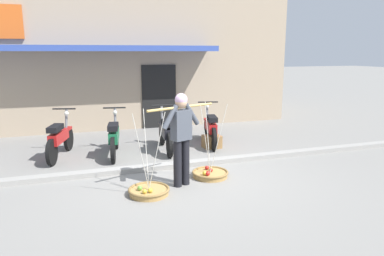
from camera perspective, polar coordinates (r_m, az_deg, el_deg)
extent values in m
plane|color=gray|center=(7.12, -0.61, -7.81)|extent=(90.00, 90.00, 0.00)
cube|color=gray|center=(7.74, -2.22, -5.80)|extent=(20.00, 0.24, 0.10)
cylinder|color=black|center=(6.65, -1.05, -5.35)|extent=(0.15, 0.15, 0.86)
cylinder|color=black|center=(6.55, -2.29, -5.64)|extent=(0.15, 0.15, 0.86)
cube|color=#474C56|center=(6.42, -1.70, 0.47)|extent=(0.39, 0.31, 0.54)
sphere|color=tan|center=(6.35, -1.73, 4.06)|extent=(0.21, 0.21, 0.21)
sphere|color=#D1A8CC|center=(6.35, -1.73, 4.50)|extent=(0.22, 0.22, 0.22)
cylinder|color=#474C56|center=(6.54, -0.04, 2.20)|extent=(0.35, 0.20, 0.43)
cylinder|color=#474C56|center=(6.25, -3.46, 1.72)|extent=(0.35, 0.20, 0.43)
cylinder|color=tan|center=(6.37, -1.72, 3.30)|extent=(1.34, 0.54, 0.04)
cylinder|color=#B2894C|center=(7.15, 2.89, -7.36)|extent=(0.67, 0.67, 0.09)
torus|color=olive|center=(7.13, 2.90, -6.98)|extent=(0.71, 0.71, 0.05)
sphere|color=red|center=(6.94, 2.48, -7.17)|extent=(0.09, 0.09, 0.09)
sphere|color=#AB1F1B|center=(7.28, 2.35, -6.28)|extent=(0.08, 0.08, 0.08)
sphere|color=gold|center=(6.96, 2.02, -7.10)|extent=(0.09, 0.09, 0.09)
sphere|color=gold|center=(7.19, 2.95, -6.53)|extent=(0.08, 0.08, 0.08)
sphere|color=red|center=(7.15, 2.99, -6.64)|extent=(0.08, 0.08, 0.08)
cylinder|color=silver|center=(7.08, 2.50, -1.42)|extent=(0.01, 0.32, 1.36)
cylinder|color=silver|center=(6.83, 2.15, -1.93)|extent=(0.28, 0.17, 1.36)
cylinder|color=silver|center=(6.92, 4.22, -1.76)|extent=(0.28, 0.17, 1.36)
cylinder|color=#B2894C|center=(6.35, -6.79, -9.99)|extent=(0.67, 0.67, 0.09)
torus|color=olive|center=(6.33, -6.80, -9.57)|extent=(0.71, 0.71, 0.05)
sphere|color=gold|center=(6.16, -7.49, -9.89)|extent=(0.08, 0.08, 0.08)
sphere|color=gold|center=(6.18, -6.59, -9.74)|extent=(0.08, 0.08, 0.08)
sphere|color=#6BA63F|center=(6.30, -8.21, -9.34)|extent=(0.09, 0.09, 0.09)
cylinder|color=silver|center=(6.26, -7.25, -3.31)|extent=(0.01, 0.32, 1.36)
cylinder|color=silver|center=(6.02, -8.06, -3.96)|extent=(0.28, 0.17, 1.36)
cylinder|color=silver|center=(6.07, -5.57, -3.76)|extent=(0.28, 0.17, 1.36)
cylinder|color=black|center=(9.48, -18.88, -1.61)|extent=(0.24, 0.58, 0.58)
cylinder|color=black|center=(8.33, -21.23, -3.60)|extent=(0.24, 0.58, 0.58)
cube|color=red|center=(9.42, -18.99, -0.07)|extent=(0.21, 0.31, 0.06)
cube|color=red|center=(8.76, -20.28, -1.31)|extent=(0.44, 0.92, 0.24)
cube|color=black|center=(8.54, -20.75, -0.02)|extent=(0.37, 0.60, 0.12)
cylinder|color=slate|center=(9.30, -19.21, 0.58)|extent=(0.14, 0.30, 0.76)
cylinder|color=black|center=(9.16, -19.52, 2.87)|extent=(0.53, 0.18, 0.04)
sphere|color=silver|center=(9.33, -19.18, 2.18)|extent=(0.11, 0.11, 0.11)
cylinder|color=black|center=(9.32, -11.87, -1.44)|extent=(0.18, 0.59, 0.58)
cylinder|color=black|center=(8.12, -12.35, -3.45)|extent=(0.18, 0.59, 0.58)
cube|color=#19663D|center=(9.26, -11.93, 0.13)|extent=(0.19, 0.30, 0.06)
cube|color=#19663D|center=(8.57, -12.19, -1.11)|extent=(0.35, 0.92, 0.24)
cube|color=black|center=(8.34, -12.34, 0.22)|extent=(0.31, 0.59, 0.12)
cylinder|color=slate|center=(9.14, -12.00, 0.80)|extent=(0.11, 0.30, 0.76)
cylinder|color=black|center=(9.00, -12.14, 3.14)|extent=(0.54, 0.13, 0.04)
sphere|color=silver|center=(9.18, -12.04, 2.42)|extent=(0.11, 0.11, 0.11)
cylinder|color=black|center=(9.55, -4.76, -0.90)|extent=(0.14, 0.59, 0.58)
cylinder|color=black|center=(8.36, -3.57, -2.75)|extent=(0.14, 0.59, 0.58)
cube|color=black|center=(9.49, -4.78, 0.64)|extent=(0.17, 0.29, 0.06)
cube|color=black|center=(8.80, -4.13, -0.52)|extent=(0.29, 0.92, 0.24)
cube|color=black|center=(8.58, -3.97, 0.79)|extent=(0.28, 0.58, 0.12)
cylinder|color=slate|center=(9.37, -4.71, 1.29)|extent=(0.09, 0.30, 0.76)
cylinder|color=black|center=(9.23, -4.68, 3.58)|extent=(0.54, 0.09, 0.04)
sphere|color=silver|center=(9.41, -4.81, 2.88)|extent=(0.11, 0.11, 0.11)
cylinder|color=black|center=(10.12, 2.34, -0.13)|extent=(0.21, 0.58, 0.58)
cylinder|color=black|center=(8.93, 3.46, -1.78)|extent=(0.21, 0.58, 0.58)
cube|color=red|center=(10.07, 2.36, 1.32)|extent=(0.20, 0.30, 0.06)
cube|color=red|center=(9.38, 2.97, 0.27)|extent=(0.39, 0.92, 0.24)
cube|color=black|center=(9.16, 3.15, 1.51)|extent=(0.34, 0.59, 0.12)
cylinder|color=slate|center=(9.95, 2.44, 1.95)|extent=(0.12, 0.30, 0.76)
cylinder|color=black|center=(9.81, 2.53, 4.11)|extent=(0.53, 0.15, 0.04)
sphere|color=silver|center=(9.99, 2.39, 3.44)|extent=(0.11, 0.11, 0.11)
cube|color=tan|center=(13.76, -15.86, 10.23)|extent=(13.00, 5.00, 4.20)
cube|color=#334CA3|center=(10.76, -15.12, 12.05)|extent=(7.15, 1.00, 0.16)
cube|color=black|center=(11.61, -5.20, 4.95)|extent=(1.10, 0.06, 2.00)
cube|color=olive|center=(9.23, 3.14, -2.15)|extent=(0.44, 0.36, 0.32)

